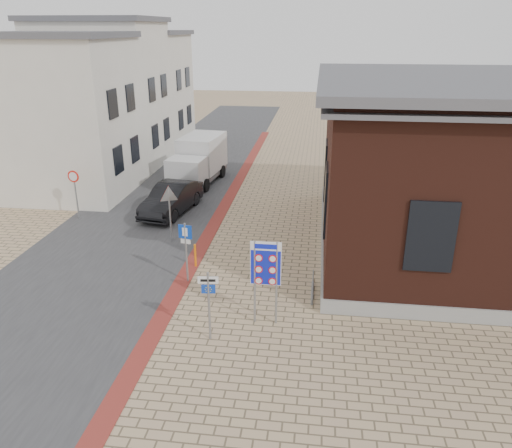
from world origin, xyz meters
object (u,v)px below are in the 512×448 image
at_px(border_sign, 266,266).
at_px(bollard, 195,256).
at_px(essen_sign, 209,296).
at_px(box_truck, 199,160).
at_px(sedan, 172,199).
at_px(parking_sign, 186,243).

relative_size(border_sign, bollard, 2.92).
bearing_deg(essen_sign, border_sign, 28.88).
distance_m(box_truck, border_sign, 15.38).
xyz_separation_m(border_sign, essen_sign, (-1.50, -1.07, -0.54)).
relative_size(sedan, box_truck, 0.84).
height_order(border_sign, bollard, border_sign).
xyz_separation_m(essen_sign, bollard, (-1.54, 4.55, -0.94)).
bearing_deg(parking_sign, bollard, 101.42).
bearing_deg(border_sign, box_truck, 110.87).
height_order(box_truck, border_sign, border_sign).
distance_m(border_sign, essen_sign, 1.92).
bearing_deg(bollard, sedan, 114.29).
height_order(border_sign, essen_sign, border_sign).
bearing_deg(box_truck, essen_sign, -68.83).
height_order(essen_sign, bollard, essen_sign).
relative_size(sedan, bollard, 4.73).
bearing_deg(sedan, essen_sign, -58.52).
distance_m(border_sign, parking_sign, 3.83).
distance_m(sedan, border_sign, 10.81).
xyz_separation_m(sedan, parking_sign, (2.56, -6.87, 0.78)).
bearing_deg(essen_sign, parking_sign, 108.16).
height_order(parking_sign, bollard, parking_sign).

